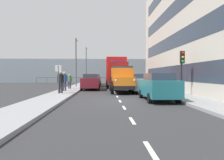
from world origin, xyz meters
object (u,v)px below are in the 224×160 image
car_silver_kerbside_1 (141,83)px  car_maroon_oppositeside_0 (91,82)px  lorry_cargo_red (116,72)px  pedestrian_strolling (70,80)px  street_sign (58,74)px  pedestrian_in_dark_coat (61,80)px  lamp_post_far (86,62)px  car_grey_oppositeside_1 (94,80)px  truck_vintage_orange (122,80)px  car_teal_kerbside_near (158,86)px  car_red_oppositeside_2 (95,79)px  pedestrian_couple_b (64,80)px  traffic_light_near (182,63)px  lamp_post_promenade (76,58)px

car_silver_kerbside_1 → car_maroon_oppositeside_0: bearing=-37.6°
lorry_cargo_red → pedestrian_strolling: (5.31, 4.66, -1.00)m
lorry_cargo_red → street_sign: (5.19, 10.60, -0.39)m
pedestrian_in_dark_coat → lamp_post_far: size_ratio=0.26×
lorry_cargo_red → car_maroon_oppositeside_0: size_ratio=1.86×
car_grey_oppositeside_1 → pedestrian_strolling: size_ratio=2.64×
truck_vintage_orange → pedestrian_strolling: (5.38, -3.75, -0.11)m
car_teal_kerbside_near → car_red_oppositeside_2: size_ratio=1.09×
pedestrian_couple_b → street_sign: 2.79m
car_teal_kerbside_near → traffic_light_near: traffic_light_near is taller
truck_vintage_orange → lamp_post_promenade: lamp_post_promenade is taller
pedestrian_couple_b → street_sign: size_ratio=0.79×
car_grey_oppositeside_1 → pedestrian_in_dark_coat: bearing=79.7°
truck_vintage_orange → car_maroon_oppositeside_0: 5.00m
traffic_light_near → lamp_post_promenade: size_ratio=0.51×
pedestrian_strolling → street_sign: size_ratio=0.70×
lamp_post_promenade → traffic_light_near: bearing=126.9°
car_silver_kerbside_1 → car_maroon_oppositeside_0: (4.85, -3.74, 0.00)m
lamp_post_far → truck_vintage_orange: bearing=103.5°
car_teal_kerbside_near → pedestrian_strolling: pedestrian_strolling is taller
truck_vintage_orange → street_sign: 5.72m
lamp_post_far → traffic_light_near: bearing=110.0°
car_silver_kerbside_1 → car_maroon_oppositeside_0: 6.12m
pedestrian_in_dark_coat → lamp_post_promenade: (0.11, -10.16, 2.71)m
car_silver_kerbside_1 → car_grey_oppositeside_1: bearing=-63.3°
pedestrian_in_dark_coat → street_sign: street_sign is taller
pedestrian_couple_b → car_grey_oppositeside_1: bearing=-103.5°
truck_vintage_orange → lorry_cargo_red: size_ratio=0.69×
car_silver_kerbside_1 → street_sign: street_sign is taller
car_red_oppositeside_2 → traffic_light_near: (-7.09, 19.10, 1.58)m
car_grey_oppositeside_1 → lamp_post_far: bearing=-80.1°
lamp_post_far → street_sign: size_ratio=3.03×
car_red_oppositeside_2 → lamp_post_far: (1.96, -5.81, 3.29)m
car_grey_oppositeside_1 → pedestrian_strolling: pedestrian_strolling is taller
lorry_cargo_red → car_silver_kerbside_1: bearing=102.4°
car_red_oppositeside_2 → traffic_light_near: size_ratio=1.25×
traffic_light_near → lamp_post_promenade: lamp_post_promenade is taller
pedestrian_couple_b → car_red_oppositeside_2: bearing=-98.6°
pedestrian_strolling → car_maroon_oppositeside_0: bearing=-175.9°
car_teal_kerbside_near → street_sign: (7.01, -3.43, 0.79)m
lorry_cargo_red → pedestrian_in_dark_coat: 11.35m
truck_vintage_orange → lamp_post_promenade: (5.31, -8.49, 2.73)m
car_red_oppositeside_2 → pedestrian_in_dark_coat: (2.09, 16.90, 0.31)m
car_teal_kerbside_near → pedestrian_couple_b: (7.07, -6.18, 0.30)m
lamp_post_far → street_sign: lamp_post_far is taller
pedestrian_strolling → traffic_light_near: 12.16m
pedestrian_in_dark_coat → lamp_post_promenade: lamp_post_promenade is taller
lorry_cargo_red → lamp_post_far: lamp_post_far is taller
lamp_post_promenade → street_sign: size_ratio=2.80×
car_maroon_oppositeside_0 → lamp_post_promenade: 5.90m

